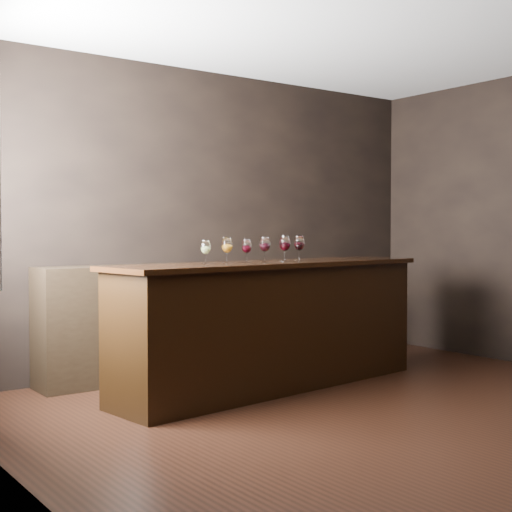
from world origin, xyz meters
TOP-DOWN VIEW (x-y plane):
  - ground at (0.00, 0.00)m, footprint 5.00×5.00m
  - room_shell at (-0.23, 0.11)m, footprint 5.02×4.52m
  - bar_counter at (-0.11, 1.09)m, footprint 2.90×0.94m
  - bar_top at (-0.11, 1.09)m, footprint 3.01×1.02m
  - back_bar_shelf at (-0.36, 2.03)m, footprint 2.76×0.40m
  - glass_white at (-0.75, 1.10)m, footprint 0.08×0.08m
  - glass_amber at (-0.57, 1.08)m, footprint 0.09×0.09m
  - glass_red_a at (-0.38, 1.08)m, footprint 0.08×0.08m
  - glass_red_b at (-0.19, 1.10)m, footprint 0.09×0.09m
  - glass_red_c at (0.00, 1.08)m, footprint 0.09×0.09m
  - glass_red_d at (0.19, 1.12)m, footprint 0.09×0.09m

SIDE VIEW (x-z plane):
  - ground at x=0.00m, z-range 0.00..0.00m
  - back_bar_shelf at x=-0.36m, z-range 0.00..0.99m
  - bar_counter at x=-0.11m, z-range 0.00..1.00m
  - bar_top at x=-0.11m, z-range 1.00..1.04m
  - glass_white at x=-0.75m, z-range 1.07..1.25m
  - glass_red_a at x=-0.38m, z-range 1.07..1.26m
  - glass_amber at x=-0.57m, z-range 1.07..1.27m
  - glass_red_b at x=-0.19m, z-range 1.07..1.28m
  - glass_red_c at x=0.00m, z-range 1.07..1.29m
  - glass_red_d at x=0.19m, z-range 1.07..1.29m
  - room_shell at x=-0.23m, z-range 0.40..3.21m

